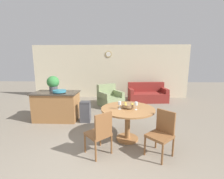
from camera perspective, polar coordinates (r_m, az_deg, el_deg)
name	(u,v)px	position (r m, az deg, el deg)	size (l,w,h in m)	color
ground_plane	(92,174)	(2.87, -7.50, -29.36)	(24.00, 24.00, 0.00)	gray
wall_back	(110,72)	(7.82, -0.78, 6.81)	(8.00, 0.09, 2.70)	beige
dining_table	(128,115)	(3.58, 5.99, -9.78)	(1.25, 1.25, 0.78)	#9E6B3D
dining_chair_near_left	(100,132)	(3.05, -4.55, -15.72)	(0.59, 0.59, 0.90)	brown
dining_chair_near_right	(162,131)	(3.20, 18.45, -14.91)	(0.59, 0.59, 0.90)	brown
fruit_bowl	(128,105)	(3.50, 6.04, -6.06)	(0.27, 0.27, 0.12)	olive
wine_glass_left	(120,103)	(3.40, 2.95, -5.33)	(0.07, 0.07, 0.18)	silver
wine_glass_right	(136,104)	(3.40, 9.18, -5.46)	(0.07, 0.07, 0.18)	silver
kitchen_island	(57,106)	(5.11, -20.30, -5.90)	(1.38, 0.76, 0.91)	#9E6B3D
teal_bowl	(59,91)	(4.83, -19.39, -0.61)	(0.39, 0.39, 0.09)	teal
potted_plant	(53,83)	(5.17, -21.53, 2.35)	(0.38, 0.38, 0.49)	#4C4C51
trash_bin	(85,112)	(4.75, -10.12, -8.34)	(0.31, 0.26, 0.65)	#47474C
couch	(147,95)	(7.32, 13.26, -2.05)	(1.83, 1.02, 0.88)	maroon
armchair	(110,99)	(6.36, -0.79, -3.58)	(1.21, 1.24, 0.90)	gray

